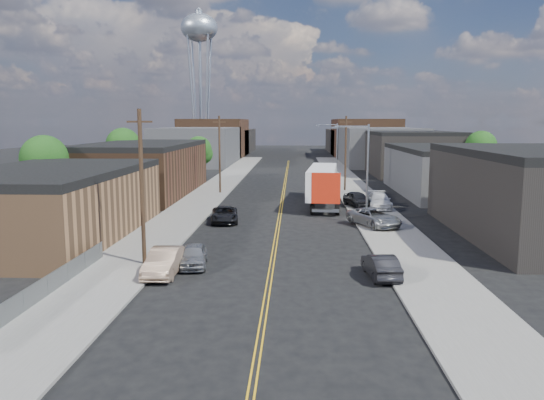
# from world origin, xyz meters

# --- Properties ---
(ground) EXTENTS (260.00, 260.00, 0.00)m
(ground) POSITION_xyz_m (0.00, 60.00, 0.00)
(ground) COLOR black
(ground) RESTS_ON ground
(centerline) EXTENTS (0.32, 120.00, 0.01)m
(centerline) POSITION_xyz_m (0.00, 45.00, 0.01)
(centerline) COLOR gold
(centerline) RESTS_ON ground
(sidewalk_left) EXTENTS (5.00, 140.00, 0.15)m
(sidewalk_left) POSITION_xyz_m (-9.50, 45.00, 0.07)
(sidewalk_left) COLOR slate
(sidewalk_left) RESTS_ON ground
(sidewalk_right) EXTENTS (5.00, 140.00, 0.15)m
(sidewalk_right) POSITION_xyz_m (9.50, 45.00, 0.07)
(sidewalk_right) COLOR slate
(sidewalk_right) RESTS_ON ground
(warehouse_tan) EXTENTS (12.00, 22.00, 5.60)m
(warehouse_tan) POSITION_xyz_m (-18.00, 18.00, 2.80)
(warehouse_tan) COLOR brown
(warehouse_tan) RESTS_ON ground
(warehouse_brown) EXTENTS (12.00, 26.00, 6.60)m
(warehouse_brown) POSITION_xyz_m (-18.00, 44.00, 3.30)
(warehouse_brown) COLOR #442B1B
(warehouse_brown) RESTS_ON ground
(industrial_right_b) EXTENTS (14.00, 24.00, 6.10)m
(industrial_right_b) POSITION_xyz_m (22.00, 46.00, 3.05)
(industrial_right_b) COLOR #333335
(industrial_right_b) RESTS_ON ground
(industrial_right_c) EXTENTS (14.00, 22.00, 7.60)m
(industrial_right_c) POSITION_xyz_m (22.00, 72.00, 3.80)
(industrial_right_c) COLOR black
(industrial_right_c) RESTS_ON ground
(skyline_left_a) EXTENTS (16.00, 30.00, 8.00)m
(skyline_left_a) POSITION_xyz_m (-20.00, 95.00, 4.00)
(skyline_left_a) COLOR #333335
(skyline_left_a) RESTS_ON ground
(skyline_right_a) EXTENTS (16.00, 30.00, 8.00)m
(skyline_right_a) POSITION_xyz_m (20.00, 95.00, 4.00)
(skyline_right_a) COLOR #333335
(skyline_right_a) RESTS_ON ground
(skyline_left_b) EXTENTS (16.00, 26.00, 10.00)m
(skyline_left_b) POSITION_xyz_m (-20.00, 120.00, 5.00)
(skyline_left_b) COLOR #442B1B
(skyline_left_b) RESTS_ON ground
(skyline_right_b) EXTENTS (16.00, 26.00, 10.00)m
(skyline_right_b) POSITION_xyz_m (20.00, 120.00, 5.00)
(skyline_right_b) COLOR #442B1B
(skyline_right_b) RESTS_ON ground
(skyline_left_c) EXTENTS (16.00, 40.00, 7.00)m
(skyline_left_c) POSITION_xyz_m (-20.00, 140.00, 3.50)
(skyline_left_c) COLOR black
(skyline_left_c) RESTS_ON ground
(skyline_right_c) EXTENTS (16.00, 40.00, 7.00)m
(skyline_right_c) POSITION_xyz_m (20.00, 140.00, 3.50)
(skyline_right_c) COLOR black
(skyline_right_c) RESTS_ON ground
(water_tower) EXTENTS (9.00, 9.00, 36.90)m
(water_tower) POSITION_xyz_m (-22.00, 110.00, 30.65)
(water_tower) COLOR gray
(water_tower) RESTS_ON ground
(streetlight_near) EXTENTS (3.39, 0.25, 9.00)m
(streetlight_near) POSITION_xyz_m (7.60, 25.00, 5.33)
(streetlight_near) COLOR gray
(streetlight_near) RESTS_ON ground
(streetlight_far) EXTENTS (3.39, 0.25, 9.00)m
(streetlight_far) POSITION_xyz_m (7.60, 60.00, 5.33)
(streetlight_far) COLOR gray
(streetlight_far) RESTS_ON ground
(utility_pole_left_near) EXTENTS (1.60, 0.26, 10.00)m
(utility_pole_left_near) POSITION_xyz_m (-8.20, 10.00, 5.14)
(utility_pole_left_near) COLOR black
(utility_pole_left_near) RESTS_ON ground
(utility_pole_left_far) EXTENTS (1.60, 0.26, 10.00)m
(utility_pole_left_far) POSITION_xyz_m (-8.20, 45.00, 5.14)
(utility_pole_left_far) COLOR black
(utility_pole_left_far) RESTS_ON ground
(utility_pole_right) EXTENTS (1.60, 0.26, 10.00)m
(utility_pole_right) POSITION_xyz_m (8.20, 48.00, 5.14)
(utility_pole_right) COLOR black
(utility_pole_right) RESTS_ON ground
(chainlink_fence) EXTENTS (0.05, 16.00, 1.22)m
(chainlink_fence) POSITION_xyz_m (-11.50, 3.50, 0.66)
(chainlink_fence) COLOR slate
(chainlink_fence) RESTS_ON ground
(tree_left_near) EXTENTS (4.85, 4.76, 7.91)m
(tree_left_near) POSITION_xyz_m (-23.94, 30.00, 5.18)
(tree_left_near) COLOR black
(tree_left_near) RESTS_ON ground
(tree_left_mid) EXTENTS (5.10, 5.04, 8.37)m
(tree_left_mid) POSITION_xyz_m (-23.94, 55.00, 5.48)
(tree_left_mid) COLOR black
(tree_left_mid) RESTS_ON ground
(tree_left_far) EXTENTS (4.35, 4.20, 6.97)m
(tree_left_far) POSITION_xyz_m (-13.94, 62.00, 4.57)
(tree_left_far) COLOR black
(tree_left_far) RESTS_ON ground
(tree_right_far) EXTENTS (4.85, 4.76, 7.91)m
(tree_right_far) POSITION_xyz_m (30.06, 60.00, 5.18)
(tree_right_far) COLOR black
(tree_right_far) RESTS_ON ground
(semi_truck) EXTENTS (4.02, 16.70, 4.32)m
(semi_truck) POSITION_xyz_m (4.50, 36.68, 2.46)
(semi_truck) COLOR silver
(semi_truck) RESTS_ON ground
(car_left_a) EXTENTS (2.18, 4.36, 1.43)m
(car_left_a) POSITION_xyz_m (-5.00, 10.00, 0.71)
(car_left_a) COLOR gray
(car_left_a) RESTS_ON ground
(car_left_b) EXTENTS (1.76, 4.92, 1.62)m
(car_left_b) POSITION_xyz_m (-6.40, 8.00, 0.81)
(car_left_b) COLOR #9B7D65
(car_left_b) RESTS_ON ground
(car_left_c) EXTENTS (2.99, 5.42, 1.44)m
(car_left_c) POSITION_xyz_m (-5.00, 25.15, 0.72)
(car_left_c) COLOR black
(car_left_c) RESTS_ON ground
(car_right_oncoming) EXTENTS (1.91, 4.46, 1.43)m
(car_right_oncoming) POSITION_xyz_m (6.60, 8.00, 0.71)
(car_right_oncoming) COLOR black
(car_right_oncoming) RESTS_ON ground
(car_right_lot_a) EXTENTS (4.94, 6.21, 1.57)m
(car_right_lot_a) POSITION_xyz_m (8.42, 23.18, 0.94)
(car_right_lot_a) COLOR gray
(car_right_lot_a) RESTS_ON sidewalk_right
(car_right_lot_b) EXTENTS (2.45, 5.65, 1.62)m
(car_right_lot_b) POSITION_xyz_m (10.41, 33.06, 0.96)
(car_right_lot_b) COLOR silver
(car_right_lot_b) RESTS_ON sidewalk_right
(car_right_lot_c) EXTENTS (3.16, 5.12, 1.63)m
(car_right_lot_c) POSITION_xyz_m (8.25, 34.00, 0.96)
(car_right_lot_c) COLOR black
(car_right_lot_c) RESTS_ON sidewalk_right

